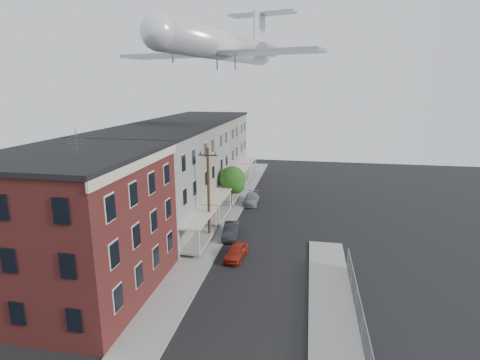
# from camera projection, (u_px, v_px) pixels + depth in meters

# --- Properties ---
(sidewalk_left) EXTENTS (3.00, 62.00, 0.12)m
(sidewalk_left) POSITION_uv_depth(u_px,v_px,m) (224.00, 218.00, 42.10)
(sidewalk_left) COLOR gray
(sidewalk_left) RESTS_ON ground
(sidewalk_right) EXTENTS (3.00, 26.00, 0.12)m
(sidewalk_right) POSITION_uv_depth(u_px,v_px,m) (334.00, 327.00, 22.99)
(sidewalk_right) COLOR gray
(sidewalk_right) RESTS_ON ground
(curb_left) EXTENTS (0.15, 62.00, 0.14)m
(curb_left) POSITION_uv_depth(u_px,v_px,m) (237.00, 219.00, 41.84)
(curb_left) COLOR gray
(curb_left) RESTS_ON ground
(curb_right) EXTENTS (0.15, 26.00, 0.14)m
(curb_right) POSITION_uv_depth(u_px,v_px,m) (310.00, 324.00, 23.24)
(curb_right) COLOR gray
(curb_right) RESTS_ON ground
(corner_building) EXTENTS (10.31, 12.30, 12.15)m
(corner_building) POSITION_uv_depth(u_px,v_px,m) (77.00, 225.00, 25.79)
(corner_building) COLOR #361411
(corner_building) RESTS_ON ground
(row_house_a) EXTENTS (11.98, 7.00, 10.30)m
(row_house_a) POSITION_uv_depth(u_px,v_px,m) (138.00, 189.00, 34.86)
(row_house_a) COLOR #60605E
(row_house_a) RESTS_ON ground
(row_house_b) EXTENTS (11.98, 7.00, 10.30)m
(row_house_b) POSITION_uv_depth(u_px,v_px,m) (166.00, 173.00, 41.54)
(row_house_b) COLOR gray
(row_house_b) RESTS_ON ground
(row_house_c) EXTENTS (11.98, 7.00, 10.30)m
(row_house_c) POSITION_uv_depth(u_px,v_px,m) (186.00, 161.00, 48.22)
(row_house_c) COLOR #60605E
(row_house_c) RESTS_ON ground
(row_house_d) EXTENTS (11.98, 7.00, 10.30)m
(row_house_d) POSITION_uv_depth(u_px,v_px,m) (201.00, 152.00, 54.90)
(row_house_d) COLOR gray
(row_house_d) RESTS_ON ground
(row_house_e) EXTENTS (11.98, 7.00, 10.30)m
(row_house_e) POSITION_uv_depth(u_px,v_px,m) (213.00, 145.00, 61.58)
(row_house_e) COLOR #60605E
(row_house_e) RESTS_ON ground
(chainlink_fence) EXTENTS (0.06, 18.06, 1.90)m
(chainlink_fence) POSITION_uv_depth(u_px,v_px,m) (362.00, 327.00, 21.54)
(chainlink_fence) COLOR gray
(chainlink_fence) RESTS_ON ground
(utility_pole) EXTENTS (1.80, 0.26, 9.00)m
(utility_pole) POSITION_uv_depth(u_px,v_px,m) (209.00, 193.00, 35.28)
(utility_pole) COLOR black
(utility_pole) RESTS_ON ground
(street_tree) EXTENTS (3.22, 3.20, 5.20)m
(street_tree) POSITION_uv_depth(u_px,v_px,m) (233.00, 181.00, 44.99)
(street_tree) COLOR black
(street_tree) RESTS_ON ground
(car_near) EXTENTS (1.85, 3.77, 1.24)m
(car_near) POSITION_uv_depth(u_px,v_px,m) (236.00, 252.00, 32.20)
(car_near) COLOR maroon
(car_near) RESTS_ON ground
(car_mid) EXTENTS (1.85, 4.26, 1.36)m
(car_mid) POSITION_uv_depth(u_px,v_px,m) (231.00, 231.00, 36.72)
(car_mid) COLOR black
(car_mid) RESTS_ON ground
(car_far) EXTENTS (1.96, 4.42, 1.26)m
(car_far) POSITION_uv_depth(u_px,v_px,m) (251.00, 199.00, 47.30)
(car_far) COLOR gray
(car_far) RESTS_ON ground
(airplane) EXTENTS (22.27, 25.46, 7.33)m
(airplane) POSITION_uv_depth(u_px,v_px,m) (224.00, 46.00, 39.88)
(airplane) COLOR silver
(airplane) RESTS_ON ground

